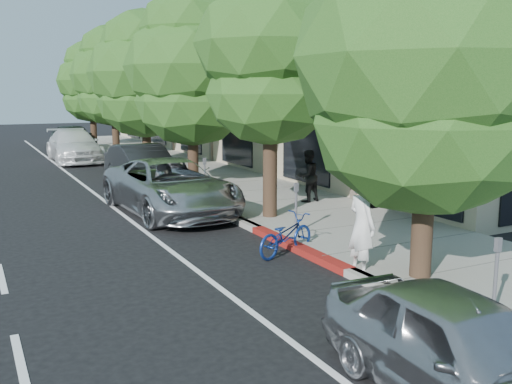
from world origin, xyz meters
TOP-DOWN VIEW (x-y plane):
  - ground at (0.00, 0.00)m, footprint 120.00×120.00m
  - sidewalk at (2.30, 8.00)m, footprint 4.60×56.00m
  - curb at (0.00, 8.00)m, footprint 0.30×56.00m
  - curb_red_segment at (0.00, 1.00)m, footprint 0.32×4.00m
  - storefront_building at (9.60, 18.00)m, footprint 10.00×36.00m
  - street_tree_0 at (0.90, -2.00)m, footprint 5.04×5.04m
  - street_tree_1 at (0.90, 4.00)m, footprint 4.17×4.17m
  - street_tree_2 at (0.90, 10.00)m, footprint 4.89×4.89m
  - street_tree_3 at (0.90, 16.00)m, footprint 5.15×5.15m
  - street_tree_4 at (0.90, 22.00)m, footprint 4.67×4.67m
  - street_tree_5 at (0.90, 28.00)m, footprint 4.36×4.36m
  - cyclist at (0.25, -1.02)m, footprint 0.50×0.75m
  - bicycle at (-0.40, 0.86)m, footprint 1.86×1.19m
  - silver_suv at (-1.26, 6.29)m, footprint 3.01×6.01m
  - dark_sedan at (-0.58, 11.61)m, footprint 1.95×4.95m
  - white_pickup at (-1.55, 21.00)m, footprint 2.35×5.71m
  - dark_suv_far at (-0.69, 26.30)m, footprint 2.34×5.04m
  - near_car_a at (-1.76, -5.50)m, footprint 1.82×4.11m
  - pedestrian at (2.99, 5.34)m, footprint 0.91×0.76m

SIDE VIEW (x-z plane):
  - ground at x=0.00m, z-range 0.00..0.00m
  - sidewalk at x=2.30m, z-range 0.00..0.15m
  - curb at x=0.00m, z-range 0.00..0.15m
  - curb_red_segment at x=0.00m, z-range 0.00..0.15m
  - bicycle at x=-0.40m, z-range 0.00..0.92m
  - near_car_a at x=-1.76m, z-range 0.00..1.37m
  - dark_sedan at x=-0.58m, z-range 0.00..1.60m
  - silver_suv at x=-1.26m, z-range 0.00..1.63m
  - white_pickup at x=-1.55m, z-range 0.00..1.65m
  - dark_suv_far at x=-0.69m, z-range 0.00..1.67m
  - pedestrian at x=2.99m, z-range 0.15..1.81m
  - cyclist at x=0.25m, z-range 0.00..2.00m
  - storefront_building at x=9.60m, z-range 0.00..7.00m
  - street_tree_0 at x=0.90m, z-range 0.64..7.59m
  - street_tree_5 at x=0.90m, z-range 0.77..7.67m
  - street_tree_3 at x=0.90m, z-range 0.71..8.03m
  - street_tree_2 at x=0.90m, z-range 0.76..8.07m
  - street_tree_4 at x=0.90m, z-range 0.80..8.06m
  - street_tree_1 at x=0.90m, z-range 0.99..8.57m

